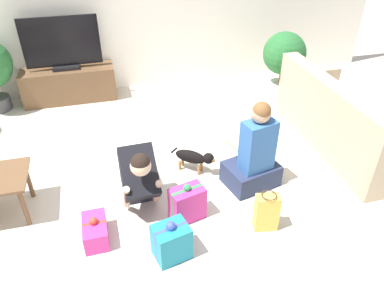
{
  "coord_description": "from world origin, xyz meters",
  "views": [
    {
      "loc": [
        -0.27,
        -2.96,
        2.55
      ],
      "look_at": [
        0.53,
        0.09,
        0.45
      ],
      "focal_mm": 35.0,
      "sensor_mm": 36.0,
      "label": 1
    }
  ],
  "objects_px": {
    "person_sitting": "(254,157)",
    "gift_box_c": "(171,242)",
    "gift_bag_a": "(267,212)",
    "tv": "(62,46)",
    "gift_box_a": "(187,203)",
    "dog": "(194,157)",
    "potted_plant_corner_right": "(284,58)",
    "sofa_right": "(343,123)",
    "gift_box_b": "(95,231)",
    "tv_console": "(70,85)",
    "person_kneeling": "(138,175)"
  },
  "relations": [
    {
      "from": "person_sitting",
      "to": "gift_box_c",
      "type": "bearing_deg",
      "value": 21.45
    },
    {
      "from": "person_sitting",
      "to": "gift_bag_a",
      "type": "xyz_separation_m",
      "value": [
        -0.12,
        -0.61,
        -0.17
      ]
    },
    {
      "from": "tv",
      "to": "gift_box_a",
      "type": "xyz_separation_m",
      "value": [
        1.07,
        -2.81,
        -0.65
      ]
    },
    {
      "from": "dog",
      "to": "gift_bag_a",
      "type": "bearing_deg",
      "value": -119.58
    },
    {
      "from": "potted_plant_corner_right",
      "to": "gift_box_a",
      "type": "distance_m",
      "value": 2.9
    },
    {
      "from": "sofa_right",
      "to": "dog",
      "type": "height_order",
      "value": "sofa_right"
    },
    {
      "from": "tv",
      "to": "potted_plant_corner_right",
      "type": "distance_m",
      "value": 3.1
    },
    {
      "from": "sofa_right",
      "to": "dog",
      "type": "xyz_separation_m",
      "value": [
        -1.85,
        -0.07,
        -0.11
      ]
    },
    {
      "from": "tv",
      "to": "person_sitting",
      "type": "bearing_deg",
      "value": -53.77
    },
    {
      "from": "potted_plant_corner_right",
      "to": "dog",
      "type": "relative_size",
      "value": 2.33
    },
    {
      "from": "sofa_right",
      "to": "person_sitting",
      "type": "relative_size",
      "value": 2.05
    },
    {
      "from": "gift_box_c",
      "to": "gift_bag_a",
      "type": "xyz_separation_m",
      "value": [
        0.89,
        0.1,
        0.03
      ]
    },
    {
      "from": "potted_plant_corner_right",
      "to": "gift_box_b",
      "type": "bearing_deg",
      "value": -142.29
    },
    {
      "from": "tv_console",
      "to": "gift_bag_a",
      "type": "bearing_deg",
      "value": -61.13
    },
    {
      "from": "gift_box_c",
      "to": "sofa_right",
      "type": "bearing_deg",
      "value": 26.13
    },
    {
      "from": "gift_box_a",
      "to": "gift_bag_a",
      "type": "distance_m",
      "value": 0.72
    },
    {
      "from": "tv_console",
      "to": "gift_box_b",
      "type": "xyz_separation_m",
      "value": [
        0.22,
        -2.88,
        -0.14
      ]
    },
    {
      "from": "tv",
      "to": "gift_box_b",
      "type": "height_order",
      "value": "tv"
    },
    {
      "from": "tv_console",
      "to": "dog",
      "type": "relative_size",
      "value": 3.07
    },
    {
      "from": "tv_console",
      "to": "potted_plant_corner_right",
      "type": "bearing_deg",
      "value": -13.35
    },
    {
      "from": "tv_console",
      "to": "potted_plant_corner_right",
      "type": "height_order",
      "value": "potted_plant_corner_right"
    },
    {
      "from": "person_kneeling",
      "to": "gift_box_b",
      "type": "distance_m",
      "value": 0.64
    },
    {
      "from": "person_kneeling",
      "to": "gift_box_c",
      "type": "height_order",
      "value": "person_kneeling"
    },
    {
      "from": "dog",
      "to": "gift_box_c",
      "type": "distance_m",
      "value": 1.18
    },
    {
      "from": "dog",
      "to": "gift_box_b",
      "type": "xyz_separation_m",
      "value": [
        -1.1,
        -0.73,
        -0.08
      ]
    },
    {
      "from": "potted_plant_corner_right",
      "to": "person_sitting",
      "type": "height_order",
      "value": "potted_plant_corner_right"
    },
    {
      "from": "sofa_right",
      "to": "gift_bag_a",
      "type": "distance_m",
      "value": 1.78
    },
    {
      "from": "person_sitting",
      "to": "dog",
      "type": "xyz_separation_m",
      "value": [
        -0.52,
        0.37,
        -0.17
      ]
    },
    {
      "from": "gift_box_b",
      "to": "person_sitting",
      "type": "bearing_deg",
      "value": 12.66
    },
    {
      "from": "tv",
      "to": "person_kneeling",
      "type": "height_order",
      "value": "tv"
    },
    {
      "from": "gift_bag_a",
      "to": "tv_console",
      "type": "bearing_deg",
      "value": 118.87
    },
    {
      "from": "gift_box_a",
      "to": "gift_box_b",
      "type": "xyz_separation_m",
      "value": [
        -0.85,
        -0.06,
        -0.07
      ]
    },
    {
      "from": "gift_box_b",
      "to": "gift_bag_a",
      "type": "height_order",
      "value": "gift_bag_a"
    },
    {
      "from": "dog",
      "to": "tv",
      "type": "bearing_deg",
      "value": 69.59
    },
    {
      "from": "gift_bag_a",
      "to": "person_sitting",
      "type": "bearing_deg",
      "value": 79.02
    },
    {
      "from": "sofa_right",
      "to": "person_kneeling",
      "type": "height_order",
      "value": "sofa_right"
    },
    {
      "from": "tv_console",
      "to": "tv",
      "type": "relative_size",
      "value": 1.26
    },
    {
      "from": "tv_console",
      "to": "gift_box_b",
      "type": "relative_size",
      "value": 3.62
    },
    {
      "from": "person_kneeling",
      "to": "gift_bag_a",
      "type": "distance_m",
      "value": 1.24
    },
    {
      "from": "sofa_right",
      "to": "gift_box_c",
      "type": "height_order",
      "value": "sofa_right"
    },
    {
      "from": "gift_box_a",
      "to": "gift_bag_a",
      "type": "bearing_deg",
      "value": -25.51
    },
    {
      "from": "gift_box_c",
      "to": "gift_box_a",
      "type": "bearing_deg",
      "value": 59.68
    },
    {
      "from": "tv",
      "to": "dog",
      "type": "bearing_deg",
      "value": -58.41
    },
    {
      "from": "potted_plant_corner_right",
      "to": "gift_box_b",
      "type": "height_order",
      "value": "potted_plant_corner_right"
    },
    {
      "from": "tv_console",
      "to": "potted_plant_corner_right",
      "type": "relative_size",
      "value": 1.32
    },
    {
      "from": "potted_plant_corner_right",
      "to": "dog",
      "type": "bearing_deg",
      "value": -139.99
    },
    {
      "from": "gift_box_a",
      "to": "gift_box_c",
      "type": "xyz_separation_m",
      "value": [
        -0.24,
        -0.41,
        -0.01
      ]
    },
    {
      "from": "dog",
      "to": "gift_bag_a",
      "type": "distance_m",
      "value": 1.06
    },
    {
      "from": "gift_box_a",
      "to": "gift_box_c",
      "type": "bearing_deg",
      "value": -120.32
    },
    {
      "from": "gift_box_c",
      "to": "gift_bag_a",
      "type": "distance_m",
      "value": 0.9
    }
  ]
}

